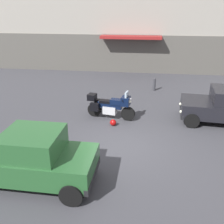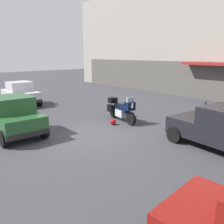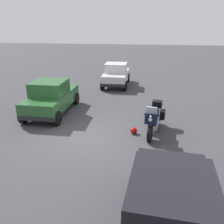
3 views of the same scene
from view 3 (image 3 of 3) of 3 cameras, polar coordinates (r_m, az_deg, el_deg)
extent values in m
plane|color=#38383D|center=(9.79, -5.36, -5.69)|extent=(80.00, 80.00, 0.00)
cylinder|color=black|center=(9.34, 8.82, -5.04)|extent=(0.65, 0.25, 0.64)
cylinder|color=black|center=(10.81, 10.21, -1.48)|extent=(0.65, 0.25, 0.64)
cylinder|color=#B7B7BC|center=(9.18, 8.98, -2.57)|extent=(0.33, 0.12, 0.68)
cube|color=#B7B7BC|center=(10.06, 9.63, -2.52)|extent=(0.66, 0.50, 0.36)
cube|color=black|center=(9.97, 9.71, -1.25)|extent=(1.13, 0.46, 0.28)
cube|color=black|center=(9.63, 9.51, -0.89)|extent=(0.57, 0.42, 0.24)
cube|color=black|center=(10.11, 9.93, -0.11)|extent=(0.60, 0.39, 0.12)
cube|color=black|center=(9.20, 9.14, -1.36)|extent=(0.43, 0.50, 0.40)
cube|color=#8C9EAD|center=(9.06, 9.20, 0.31)|extent=(0.15, 0.41, 0.28)
sphere|color=#EAEACC|center=(9.04, 8.96, -1.77)|extent=(0.14, 0.14, 0.14)
cylinder|color=black|center=(9.24, 9.25, -0.61)|extent=(0.15, 0.62, 0.04)
cylinder|color=#B7B7BC|center=(10.64, 11.14, -2.02)|extent=(0.56, 0.18, 0.09)
cube|color=black|center=(10.58, 11.70, -0.57)|extent=(0.43, 0.27, 0.36)
cube|color=black|center=(10.64, 8.71, -0.25)|extent=(0.43, 0.27, 0.36)
cube|color=black|center=(10.69, 10.49, 1.85)|extent=(0.42, 0.46, 0.28)
cylinder|color=black|center=(10.29, 10.66, -3.70)|extent=(0.05, 0.13, 0.29)
sphere|color=#990C0C|center=(9.95, 5.08, -4.33)|extent=(0.28, 0.28, 0.28)
cube|color=#235128|center=(12.36, -13.85, 2.74)|extent=(3.82, 1.69, 0.68)
cube|color=#235128|center=(12.05, -14.38, 5.51)|extent=(1.62, 1.53, 0.64)
cube|color=#8C9EAD|center=(12.72, -13.11, 6.40)|extent=(0.08, 1.39, 0.54)
cube|color=#8C9EAD|center=(11.38, -15.79, 4.52)|extent=(0.08, 1.39, 0.51)
cube|color=black|center=(14.08, -11.01, 4.11)|extent=(0.14, 1.64, 0.20)
cube|color=black|center=(10.85, -17.32, -1.46)|extent=(0.14, 1.64, 0.20)
cylinder|color=black|center=(14.03, -14.53, 3.34)|extent=(0.64, 0.23, 0.64)
cylinder|color=black|center=(13.50, -8.40, 3.12)|extent=(0.64, 0.23, 0.64)
cylinder|color=black|center=(11.56, -19.93, -0.94)|extent=(0.64, 0.23, 0.64)
cylinder|color=black|center=(10.92, -12.69, -1.42)|extent=(0.64, 0.23, 0.64)
sphere|color=silver|center=(14.24, -12.70, 4.68)|extent=(0.14, 0.14, 0.14)
sphere|color=silver|center=(13.95, -9.22, 4.58)|extent=(0.14, 0.14, 0.14)
cube|color=black|center=(5.34, 13.33, -23.67)|extent=(4.63, 2.13, 0.64)
cube|color=black|center=(4.97, 13.93, -18.11)|extent=(2.03, 1.77, 0.60)
cube|color=#8C9EAD|center=(5.70, 13.84, -12.51)|extent=(0.18, 1.50, 0.51)
cube|color=black|center=(7.21, 13.18, -12.78)|extent=(0.27, 1.76, 0.20)
cylinder|color=black|center=(6.95, 5.94, -14.68)|extent=(0.66, 0.27, 0.64)
cylinder|color=black|center=(7.02, 20.22, -15.61)|extent=(0.66, 0.27, 0.64)
sphere|color=silver|center=(7.18, 9.33, -11.47)|extent=(0.14, 0.14, 0.14)
sphere|color=silver|center=(7.22, 17.18, -12.00)|extent=(0.14, 0.14, 0.14)
cube|color=silver|center=(17.24, 0.95, 8.25)|extent=(3.41, 1.57, 0.64)
cube|color=silver|center=(17.12, 0.96, 10.27)|extent=(1.41, 1.44, 0.60)
cube|color=#8C9EAD|center=(17.76, 1.22, 10.64)|extent=(0.06, 1.33, 0.51)
cube|color=#8C9EAD|center=(16.49, 0.68, 9.87)|extent=(0.06, 1.33, 0.48)
cube|color=black|center=(18.89, 1.57, 8.65)|extent=(0.13, 1.56, 0.20)
cube|color=black|center=(15.70, 0.20, 6.19)|extent=(0.13, 1.56, 0.20)
cylinder|color=black|center=(18.62, -0.86, 8.16)|extent=(0.64, 0.22, 0.64)
cylinder|color=black|center=(18.46, 3.73, 8.01)|extent=(0.64, 0.22, 0.64)
cylinder|color=black|center=(16.22, -2.21, 6.28)|extent=(0.64, 0.22, 0.64)
cylinder|color=black|center=(16.03, 3.03, 6.10)|extent=(0.64, 0.22, 0.64)
sphere|color=silver|center=(18.97, 0.29, 9.07)|extent=(0.14, 0.14, 0.14)
sphere|color=silver|center=(18.87, 2.90, 8.99)|extent=(0.14, 0.14, 0.14)
camera|label=1|loc=(13.04, -48.44, 16.67)|focal=41.58mm
camera|label=2|loc=(7.70, -76.07, -2.51)|focal=38.16mm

